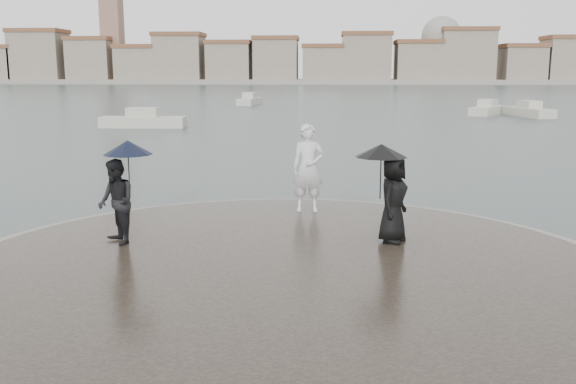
{
  "coord_description": "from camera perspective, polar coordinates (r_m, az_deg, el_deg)",
  "views": [
    {
      "loc": [
        0.69,
        -7.18,
        3.75
      ],
      "look_at": [
        0.0,
        4.8,
        1.45
      ],
      "focal_mm": 40.0,
      "sensor_mm": 36.0,
      "label": 1
    }
  ],
  "objects": [
    {
      "name": "far_skyline",
      "position": [
        168.04,
        0.92,
        11.49
      ],
      "size": [
        260.0,
        20.0,
        37.0
      ],
      "color": "gray",
      "rests_on": "ground"
    },
    {
      "name": "kerb_ring",
      "position": [
        11.28,
        -0.38,
        -7.7
      ],
      "size": [
        12.5,
        12.5,
        0.32
      ],
      "primitive_type": "cylinder",
      "color": "gray",
      "rests_on": "ground"
    },
    {
      "name": "statue",
      "position": [
        15.42,
        1.8,
        2.15
      ],
      "size": [
        0.8,
        0.55,
        2.11
      ],
      "primitive_type": "imported",
      "rotation": [
        0.0,
        0.0,
        0.07
      ],
      "color": "silver",
      "rests_on": "quay_tip"
    },
    {
      "name": "visitor_left",
      "position": [
        12.93,
        -14.81,
        0.21
      ],
      "size": [
        1.23,
        1.1,
        2.04
      ],
      "color": "black",
      "rests_on": "quay_tip"
    },
    {
      "name": "visitor_right",
      "position": [
        12.8,
        9.06,
        0.48
      ],
      "size": [
        1.21,
        1.13,
        1.95
      ],
      "color": "black",
      "rests_on": "quay_tip"
    },
    {
      "name": "boats",
      "position": [
        54.74,
        5.93,
        7.27
      ],
      "size": [
        32.45,
        31.47,
        1.5
      ],
      "color": "#BAB6A7",
      "rests_on": "ground"
    },
    {
      "name": "ground",
      "position": [
        8.13,
        -2.03,
        -16.64
      ],
      "size": [
        400.0,
        400.0,
        0.0
      ],
      "primitive_type": "plane",
      "color": "#2B3835",
      "rests_on": "ground"
    },
    {
      "name": "quay_tip",
      "position": [
        11.28,
        -0.38,
        -7.6
      ],
      "size": [
        11.9,
        11.9,
        0.36
      ],
      "primitive_type": "cylinder",
      "color": "#2D261E",
      "rests_on": "ground"
    }
  ]
}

